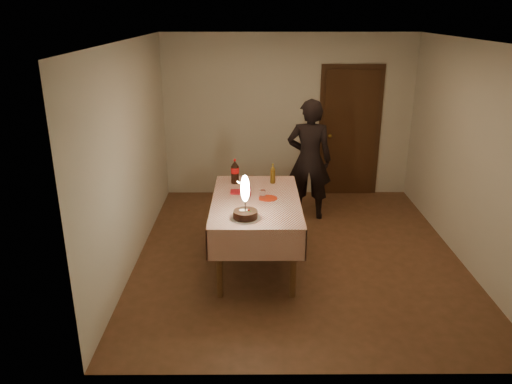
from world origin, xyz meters
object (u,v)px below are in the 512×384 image
at_px(red_plate, 268,198).
at_px(birthday_cake, 245,207).
at_px(dining_table, 256,208).
at_px(red_cup, 248,191).
at_px(clear_cup, 263,194).
at_px(cola_bottle, 235,172).
at_px(photographer, 309,160).
at_px(amber_bottle_right, 273,174).

bearing_deg(red_plate, birthday_cake, -113.68).
xyz_separation_m(dining_table, birthday_cake, (-0.11, -0.57, 0.24)).
bearing_deg(red_cup, clear_cup, -20.88).
distance_m(red_plate, cola_bottle, 0.70).
distance_m(dining_table, cola_bottle, 0.68).
distance_m(red_cup, photographer, 1.62).
distance_m(birthday_cake, clear_cup, 0.65).
bearing_deg(photographer, red_plate, -113.42).
height_order(birthday_cake, photographer, photographer).
bearing_deg(clear_cup, red_plate, -31.00).
height_order(red_plate, amber_bottle_right, amber_bottle_right).
bearing_deg(photographer, red_cup, -122.75).
relative_size(dining_table, birthday_cake, 3.60).
relative_size(birthday_cake, photographer, 0.27).
bearing_deg(cola_bottle, birthday_cake, -82.60).
bearing_deg(red_plate, red_cup, 156.31).
height_order(birthday_cake, red_cup, birthday_cake).
height_order(dining_table, red_cup, red_cup).
relative_size(red_cup, clear_cup, 1.11).
xyz_separation_m(red_cup, amber_bottle_right, (0.31, 0.45, 0.07)).
bearing_deg(birthday_cake, clear_cup, 72.74).
bearing_deg(birthday_cake, red_cup, 88.75).
relative_size(red_plate, cola_bottle, 0.69).
distance_m(red_cup, cola_bottle, 0.49).
distance_m(birthday_cake, cola_bottle, 1.15).
bearing_deg(red_cup, birthday_cake, -91.25).
relative_size(cola_bottle, photographer, 0.18).
bearing_deg(cola_bottle, red_plate, -54.11).
bearing_deg(red_cup, red_plate, -23.69).
height_order(amber_bottle_right, photographer, photographer).
distance_m(dining_table, red_cup, 0.23).
bearing_deg(clear_cup, amber_bottle_right, 75.20).
height_order(clear_cup, cola_bottle, cola_bottle).
distance_m(clear_cup, amber_bottle_right, 0.54).
relative_size(dining_table, red_plate, 7.82).
xyz_separation_m(red_cup, cola_bottle, (-0.16, 0.45, 0.10)).
relative_size(dining_table, amber_bottle_right, 6.75).
height_order(red_plate, photographer, photographer).
bearing_deg(photographer, clear_cup, -116.03).
height_order(red_cup, amber_bottle_right, amber_bottle_right).
bearing_deg(birthday_cake, dining_table, 78.51).
height_order(cola_bottle, photographer, photographer).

